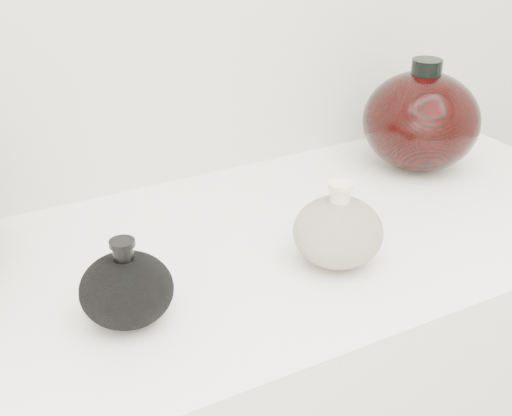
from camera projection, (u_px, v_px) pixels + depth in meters
black_gourd_vase at (127, 289)px, 0.80m from camera, size 0.14×0.14×0.10m
cream_gourd_vase at (338, 231)px, 0.91m from camera, size 0.14×0.14×0.11m
right_round_pot at (421, 120)px, 1.17m from camera, size 0.23×0.23×0.18m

